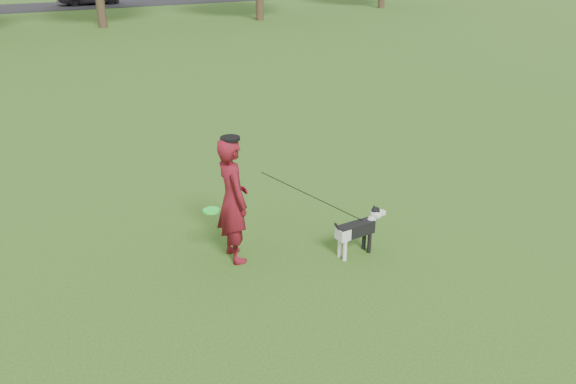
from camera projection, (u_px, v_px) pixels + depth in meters
ground at (278, 256)px, 8.23m from camera, size 120.00×120.00×0.00m
man at (233, 200)px, 7.84m from camera, size 0.49×0.70×1.84m
dog at (359, 227)px, 8.14m from camera, size 0.93×0.19×0.71m
man_held_items at (315, 198)px, 8.01m from camera, size 2.22×0.96×1.37m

